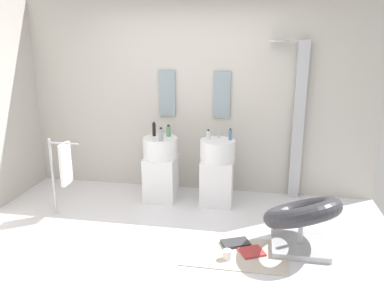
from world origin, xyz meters
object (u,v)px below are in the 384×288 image
at_px(soap_bottle_green, 169,131).
at_px(soap_bottle_blue, 230,135).
at_px(soap_bottle_clear, 208,135).
at_px(pedestal_sink_right, 217,171).
at_px(magazine_charcoal, 235,243).
at_px(lounge_chair, 302,217).
at_px(shower_column, 297,118).
at_px(towel_rack, 63,165).
at_px(soap_bottle_black, 154,129).
at_px(magazine_red, 252,252).
at_px(coffee_mug, 227,254).
at_px(pedestal_sink_left, 161,167).
at_px(soap_bottle_grey, 161,135).

bearing_deg(soap_bottle_green, soap_bottle_blue, -2.91).
height_order(soap_bottle_blue, soap_bottle_clear, soap_bottle_blue).
xyz_separation_m(pedestal_sink_right, soap_bottle_clear, (-0.12, 0.00, 0.46)).
height_order(magazine_charcoal, soap_bottle_green, soap_bottle_green).
bearing_deg(lounge_chair, shower_column, 88.95).
relative_size(towel_rack, soap_bottle_black, 5.10).
height_order(pedestal_sink_right, magazine_red, pedestal_sink_right).
relative_size(shower_column, soap_bottle_green, 13.42).
bearing_deg(coffee_mug, magazine_red, 32.25).
relative_size(pedestal_sink_left, towel_rack, 0.99).
bearing_deg(magazine_charcoal, soap_bottle_green, 106.67).
relative_size(pedestal_sink_left, coffee_mug, 10.27).
bearing_deg(magazine_red, magazine_charcoal, 116.15).
distance_m(pedestal_sink_left, shower_column, 1.87).
bearing_deg(soap_bottle_grey, soap_bottle_green, 79.26).
relative_size(lounge_chair, towel_rack, 1.16).
xyz_separation_m(pedestal_sink_left, towel_rack, (-1.00, -0.65, 0.19)).
height_order(soap_bottle_black, soap_bottle_green, soap_bottle_black).
distance_m(soap_bottle_clear, soap_bottle_green, 0.53).
height_order(pedestal_sink_left, soap_bottle_green, soap_bottle_green).
relative_size(shower_column, coffee_mug, 22.33).
distance_m(shower_column, soap_bottle_grey, 1.75).
distance_m(pedestal_sink_left, coffee_mug, 1.67).
height_order(pedestal_sink_right, soap_bottle_black, soap_bottle_black).
distance_m(lounge_chair, towel_rack, 2.73).
bearing_deg(lounge_chair, magazine_charcoal, -175.12).
xyz_separation_m(pedestal_sink_right, magazine_red, (0.48, -1.15, -0.42)).
relative_size(lounge_chair, soap_bottle_green, 7.23).
relative_size(magazine_charcoal, soap_bottle_green, 1.84).
xyz_separation_m(shower_column, soap_bottle_clear, (-1.10, -0.37, -0.18)).
bearing_deg(soap_bottle_black, soap_bottle_green, 2.99).
bearing_deg(soap_bottle_grey, pedestal_sink_right, 11.66).
xyz_separation_m(towel_rack, soap_bottle_blue, (1.89, 0.70, 0.28)).
distance_m(pedestal_sink_right, towel_rack, 1.87).
bearing_deg(soap_bottle_grey, magazine_charcoal, -41.18).
height_order(magazine_charcoal, soap_bottle_black, soap_bottle_black).
xyz_separation_m(pedestal_sink_right, soap_bottle_green, (-0.65, 0.08, 0.47)).
xyz_separation_m(pedestal_sink_right, coffee_mug, (0.25, -1.29, -0.39)).
bearing_deg(soap_bottle_grey, lounge_chair, -26.47).
distance_m(pedestal_sink_right, magazine_charcoal, 1.14).
height_order(soap_bottle_black, soap_bottle_blue, soap_bottle_black).
distance_m(lounge_chair, magazine_red, 0.61).
bearing_deg(soap_bottle_black, towel_rack, -141.27).
height_order(soap_bottle_blue, soap_bottle_green, soap_bottle_green).
distance_m(magazine_charcoal, soap_bottle_black, 1.82).
xyz_separation_m(pedestal_sink_right, soap_bottle_black, (-0.84, 0.07, 0.49)).
relative_size(pedestal_sink_right, soap_bottle_clear, 7.09).
bearing_deg(soap_bottle_blue, magazine_charcoal, -81.47).
xyz_separation_m(lounge_chair, soap_bottle_black, (-1.79, 1.03, 0.58)).
bearing_deg(towel_rack, soap_bottle_green, 33.91).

